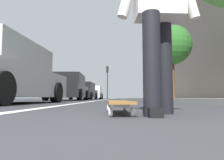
{
  "coord_description": "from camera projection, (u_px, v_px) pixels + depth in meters",
  "views": [
    {
      "loc": [
        -0.35,
        0.1,
        0.14
      ],
      "look_at": [
        12.01,
        0.52,
        1.23
      ],
      "focal_mm": 32.55,
      "sensor_mm": 36.0,
      "label": 1
    }
  ],
  "objects": [
    {
      "name": "skater_person",
      "position": [
        158.0,
        6.0,
        1.75
      ],
      "size": [
        0.48,
        0.72,
        1.64
      ],
      "color": "black",
      "rests_on": "ground"
    },
    {
      "name": "building_facade",
      "position": [
        174.0,
        56.0,
        22.45
      ],
      "size": [
        40.0,
        1.2,
        9.62
      ],
      "primitive_type": "cube",
      "color": "#6B6358",
      "rests_on": "ground"
    },
    {
      "name": "parked_car_end",
      "position": [
        94.0,
        93.0,
        23.26
      ],
      "size": [
        4.52,
        2.0,
        1.47
      ],
      "color": "silver",
      "rests_on": "ground"
    },
    {
      "name": "parked_car_near",
      "position": [
        1.0,
        75.0,
        4.91
      ],
      "size": [
        4.42,
        2.14,
        1.46
      ],
      "color": "#B7B7BC",
      "rests_on": "ground"
    },
    {
      "name": "parked_car_mid",
      "position": [
        68.0,
        88.0,
        11.45
      ],
      "size": [
        4.5,
        2.05,
        1.46
      ],
      "color": "black",
      "rests_on": "ground"
    },
    {
      "name": "sidewalk_curb",
      "position": [
        157.0,
        99.0,
        18.15
      ],
      "size": [
        52.0,
        3.2,
        0.13
      ],
      "primitive_type": "cube",
      "color": "#9E9B93",
      "rests_on": "ground"
    },
    {
      "name": "street_tree_mid",
      "position": [
        172.0,
        45.0,
        11.46
      ],
      "size": [
        2.23,
        2.23,
        4.24
      ],
      "color": "brown",
      "rests_on": "ground"
    },
    {
      "name": "lane_stripe_white",
      "position": [
        108.0,
        99.0,
        20.29
      ],
      "size": [
        52.0,
        0.16,
        0.01
      ],
      "primitive_type": "cube",
      "color": "silver",
      "rests_on": "ground"
    },
    {
      "name": "parked_car_far",
      "position": [
        84.0,
        91.0,
        17.73
      ],
      "size": [
        4.57,
        1.97,
        1.46
      ],
      "color": "black",
      "rests_on": "ground"
    },
    {
      "name": "skateboard",
      "position": [
        119.0,
        103.0,
        1.84
      ],
      "size": [
        0.85,
        0.26,
        0.11
      ],
      "color": "white",
      "rests_on": "ground"
    },
    {
      "name": "ground_plane",
      "position": [
        121.0,
        101.0,
        10.29
      ],
      "size": [
        80.0,
        80.0,
        0.0
      ],
      "primitive_type": "plane",
      "color": "#38383D"
    },
    {
      "name": "traffic_light",
      "position": [
        107.0,
        76.0,
        25.81
      ],
      "size": [
        0.33,
        0.28,
        4.16
      ],
      "color": "#2D2D2D",
      "rests_on": "ground"
    }
  ]
}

